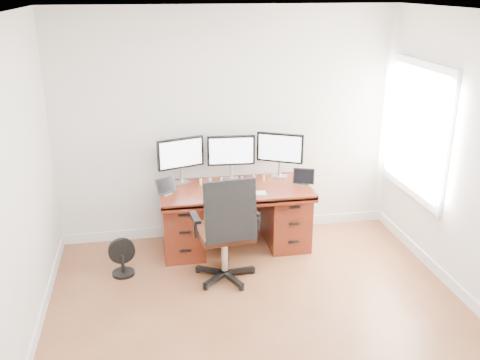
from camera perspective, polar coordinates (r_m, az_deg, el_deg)
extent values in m
plane|color=brown|center=(4.82, 3.35, -16.92)|extent=(4.50, 4.50, 0.00)
cube|color=white|center=(6.24, -1.24, 5.80)|extent=(4.00, 0.10, 2.70)
cube|color=white|center=(6.17, 18.37, 5.06)|extent=(0.04, 1.30, 1.50)
cube|color=white|center=(6.16, 18.21, 5.06)|extent=(0.01, 1.15, 1.35)
cube|color=#581E11|center=(6.01, -0.51, -1.04)|extent=(1.70, 0.80, 0.05)
cube|color=#581E11|center=(6.12, -6.16, -4.57)|extent=(0.45, 0.70, 0.70)
cube|color=#581E11|center=(6.31, 4.88, -3.75)|extent=(0.45, 0.70, 0.70)
cube|color=#43160C|center=(6.37, -0.97, -1.96)|extent=(0.74, 0.03, 0.40)
cylinder|color=black|center=(5.70, -1.64, -9.93)|extent=(0.68, 0.68, 0.09)
cylinder|color=silver|center=(5.57, -1.66, -7.58)|extent=(0.07, 0.07, 0.44)
cube|color=#3C1D12|center=(5.47, -1.69, -5.54)|extent=(0.58, 0.56, 0.08)
cube|color=black|center=(5.12, -1.02, -3.33)|extent=(0.51, 0.11, 0.61)
cube|color=black|center=(5.33, -4.81, -3.99)|extent=(0.09, 0.27, 0.03)
cube|color=black|center=(5.46, 1.31, -3.27)|extent=(0.09, 0.27, 0.03)
cylinder|color=black|center=(5.89, -12.33, -9.68)|extent=(0.24, 0.24, 0.03)
cylinder|color=black|center=(5.84, -12.41, -8.70)|extent=(0.04, 0.04, 0.20)
cylinder|color=black|center=(5.77, -12.51, -7.48)|extent=(0.28, 0.09, 0.28)
cube|color=silver|center=(6.19, -6.24, -0.23)|extent=(0.21, 0.19, 0.01)
cylinder|color=silver|center=(6.16, -6.27, 0.51)|extent=(0.04, 0.04, 0.18)
cube|color=black|center=(6.08, -6.37, 2.86)|extent=(0.53, 0.20, 0.35)
cube|color=white|center=(6.06, -6.30, 2.81)|extent=(0.48, 0.16, 0.30)
cube|color=silver|center=(6.25, -0.94, 0.10)|extent=(0.19, 0.15, 0.01)
cylinder|color=silver|center=(6.22, -0.94, 0.84)|extent=(0.04, 0.04, 0.18)
cube|color=black|center=(6.14, -0.96, 3.17)|extent=(0.55, 0.07, 0.35)
cube|color=white|center=(6.12, -0.94, 3.12)|extent=(0.50, 0.04, 0.30)
cube|color=silver|center=(6.37, 4.22, 0.43)|extent=(0.22, 0.21, 0.01)
cylinder|color=silver|center=(6.34, 4.24, 1.15)|extent=(0.04, 0.04, 0.18)
cube|color=black|center=(6.26, 4.30, 3.44)|extent=(0.51, 0.28, 0.35)
cube|color=white|center=(6.24, 4.26, 3.39)|extent=(0.45, 0.23, 0.30)
cube|color=silver|center=(5.88, -7.83, -1.41)|extent=(0.13, 0.12, 0.01)
cube|color=black|center=(5.85, -7.87, -0.55)|extent=(0.24, 0.19, 0.17)
cube|color=silver|center=(6.13, 6.80, -0.45)|extent=(0.12, 0.11, 0.01)
cube|color=black|center=(6.10, 6.84, 0.38)|extent=(0.25, 0.14, 0.17)
cube|color=white|center=(5.86, -0.56, -1.27)|extent=(0.34, 0.25, 0.01)
cube|color=silver|center=(5.84, 2.19, -1.41)|extent=(0.13, 0.13, 0.01)
cube|color=black|center=(5.80, -2.80, -1.59)|extent=(0.20, 0.13, 0.01)
cube|color=black|center=(6.00, -0.83, -0.80)|extent=(0.13, 0.07, 0.01)
cylinder|color=#DDCE58|center=(6.09, -4.21, -0.31)|extent=(0.03, 0.03, 0.05)
sphere|color=#DDCE58|center=(6.07, -4.22, 0.01)|extent=(0.03, 0.03, 0.03)
cylinder|color=#4D8FD6|center=(6.10, -3.20, -0.25)|extent=(0.03, 0.03, 0.05)
sphere|color=#4D8FD6|center=(6.09, -3.21, 0.08)|extent=(0.03, 0.03, 0.03)
cylinder|color=pink|center=(6.11, -1.96, -0.17)|extent=(0.03, 0.03, 0.05)
sphere|color=pink|center=(6.10, -1.97, 0.15)|extent=(0.03, 0.03, 0.03)
cylinder|color=#915A48|center=(6.15, 0.21, -0.03)|extent=(0.03, 0.03, 0.05)
sphere|color=#915A48|center=(6.14, 0.21, 0.29)|extent=(0.03, 0.03, 0.03)
cylinder|color=#905FE5|center=(6.18, 1.51, 0.05)|extent=(0.03, 0.03, 0.05)
sphere|color=#905FE5|center=(6.16, 1.51, 0.37)|extent=(0.03, 0.03, 0.03)
cylinder|color=#FB9B3F|center=(6.20, 2.58, 0.12)|extent=(0.03, 0.03, 0.05)
sphere|color=#FB9B3F|center=(6.19, 2.58, 0.44)|extent=(0.03, 0.03, 0.03)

